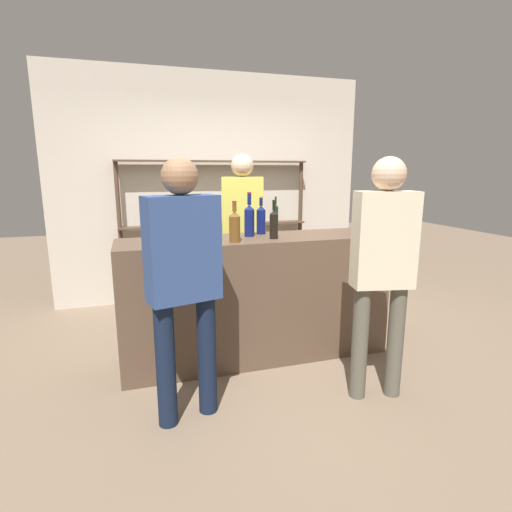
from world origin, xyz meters
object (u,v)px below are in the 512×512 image
object	(u,v)px
counter_bottle_1	(261,219)
counter_bottle_2	(274,224)
counter_bottle_0	(249,220)
counter_bottle_4	(166,229)
customer_left	(183,273)
customer_right	(383,260)
counter_bottle_3	(235,226)
server_behind_counter	(243,223)

from	to	relation	value
counter_bottle_1	counter_bottle_2	world-z (taller)	counter_bottle_1
counter_bottle_0	counter_bottle_4	world-z (taller)	counter_bottle_0
counter_bottle_2	counter_bottle_4	size ratio (longest dim) A/B	1.05
customer_left	customer_right	distance (m)	1.35
counter_bottle_3	counter_bottle_1	bearing A→B (deg)	45.50
server_behind_counter	counter_bottle_3	bearing A→B (deg)	-4.23
counter_bottle_0	counter_bottle_3	world-z (taller)	counter_bottle_0
counter_bottle_4	customer_right	size ratio (longest dim) A/B	0.18
customer_left	counter_bottle_4	bearing A→B (deg)	-10.05
counter_bottle_3	counter_bottle_4	distance (m)	0.53
customer_right	counter_bottle_1	bearing A→B (deg)	38.62
server_behind_counter	counter_bottle_1	bearing A→B (deg)	10.98
counter_bottle_1	customer_right	xyz separation A→B (m)	(0.54, -1.06, -0.18)
counter_bottle_2	counter_bottle_4	bearing A→B (deg)	-178.85
counter_bottle_1	server_behind_counter	distance (m)	0.79
counter_bottle_0	server_behind_counter	xyz separation A→B (m)	(0.18, 0.87, -0.15)
counter_bottle_1	customer_right	distance (m)	1.20
counter_bottle_0	counter_bottle_2	size ratio (longest dim) A/B	1.18
counter_bottle_3	customer_left	xyz separation A→B (m)	(-0.48, -0.60, -0.20)
counter_bottle_3	server_behind_counter	world-z (taller)	server_behind_counter
counter_bottle_1	customer_left	size ratio (longest dim) A/B	0.20
counter_bottle_1	customer_right	size ratio (longest dim) A/B	0.19
counter_bottle_1	customer_left	distance (m)	1.24
server_behind_counter	customer_right	size ratio (longest dim) A/B	1.05
counter_bottle_2	counter_bottle_0	bearing A→B (deg)	132.50
counter_bottle_2	server_behind_counter	distance (m)	1.06
counter_bottle_3	customer_right	xyz separation A→B (m)	(0.87, -0.73, -0.18)
server_behind_counter	counter_bottle_4	bearing A→B (deg)	-25.89
server_behind_counter	customer_right	xyz separation A→B (m)	(0.50, -1.84, -0.05)
counter_bottle_1	counter_bottle_4	world-z (taller)	counter_bottle_1
counter_bottle_2	customer_left	distance (m)	1.07
counter_bottle_4	server_behind_counter	distance (m)	1.39
server_behind_counter	customer_left	distance (m)	1.90
counter_bottle_0	counter_bottle_2	world-z (taller)	counter_bottle_0
counter_bottle_4	customer_left	distance (m)	0.67
counter_bottle_4	counter_bottle_1	bearing A→B (deg)	18.74
counter_bottle_3	customer_left	distance (m)	0.79
counter_bottle_0	counter_bottle_1	xyz separation A→B (m)	(0.14, 0.10, -0.01)
counter_bottle_1	counter_bottle_2	bearing A→B (deg)	-84.87
counter_bottle_1	counter_bottle_3	distance (m)	0.46
counter_bottle_0	customer_right	world-z (taller)	customer_right
counter_bottle_1	server_behind_counter	size ratio (longest dim) A/B	0.19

